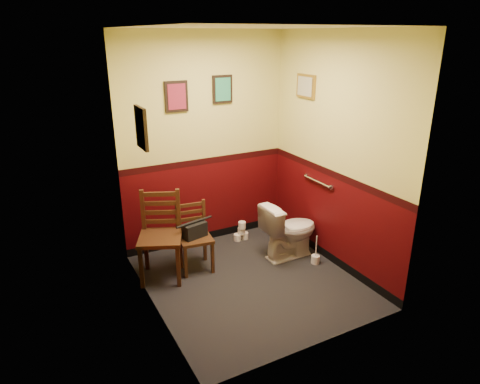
# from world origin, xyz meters

# --- Properties ---
(floor) EXTENTS (2.20, 2.40, 0.00)m
(floor) POSITION_xyz_m (0.00, 0.00, 0.00)
(floor) COLOR black
(floor) RESTS_ON ground
(ceiling) EXTENTS (2.20, 2.40, 0.00)m
(ceiling) POSITION_xyz_m (0.00, 0.00, 2.70)
(ceiling) COLOR silver
(ceiling) RESTS_ON ground
(wall_back) EXTENTS (2.20, 0.00, 2.70)m
(wall_back) POSITION_xyz_m (0.00, 1.20, 1.35)
(wall_back) COLOR #3E0508
(wall_back) RESTS_ON ground
(wall_front) EXTENTS (2.20, 0.00, 2.70)m
(wall_front) POSITION_xyz_m (0.00, -1.20, 1.35)
(wall_front) COLOR #3E0508
(wall_front) RESTS_ON ground
(wall_left) EXTENTS (0.00, 2.40, 2.70)m
(wall_left) POSITION_xyz_m (-1.10, 0.00, 1.35)
(wall_left) COLOR #3E0508
(wall_left) RESTS_ON ground
(wall_right) EXTENTS (0.00, 2.40, 2.70)m
(wall_right) POSITION_xyz_m (1.10, 0.00, 1.35)
(wall_right) COLOR #3E0508
(wall_right) RESTS_ON ground
(grab_bar) EXTENTS (0.05, 0.56, 0.06)m
(grab_bar) POSITION_xyz_m (1.07, 0.25, 0.95)
(grab_bar) COLOR silver
(grab_bar) RESTS_ON wall_right
(framed_print_back_a) EXTENTS (0.28, 0.04, 0.36)m
(framed_print_back_a) POSITION_xyz_m (-0.35, 1.18, 1.95)
(framed_print_back_a) COLOR black
(framed_print_back_a) RESTS_ON wall_back
(framed_print_back_b) EXTENTS (0.26, 0.04, 0.34)m
(framed_print_back_b) POSITION_xyz_m (0.25, 1.18, 2.00)
(framed_print_back_b) COLOR black
(framed_print_back_b) RESTS_ON wall_back
(framed_print_left) EXTENTS (0.04, 0.30, 0.38)m
(framed_print_left) POSITION_xyz_m (-1.08, 0.10, 1.85)
(framed_print_left) COLOR black
(framed_print_left) RESTS_ON wall_left
(framed_print_right) EXTENTS (0.04, 0.34, 0.28)m
(framed_print_right) POSITION_xyz_m (1.08, 0.60, 2.05)
(framed_print_right) COLOR olive
(framed_print_right) RESTS_ON wall_right
(toilet) EXTENTS (0.73, 0.41, 0.71)m
(toilet) POSITION_xyz_m (0.72, 0.29, 0.35)
(toilet) COLOR white
(toilet) RESTS_ON floor
(toilet_brush) EXTENTS (0.10, 0.10, 0.37)m
(toilet_brush) POSITION_xyz_m (0.90, -0.02, 0.06)
(toilet_brush) COLOR silver
(toilet_brush) RESTS_ON floor
(chair_left) EXTENTS (0.62, 0.62, 1.00)m
(chair_left) POSITION_xyz_m (-0.83, 0.59, 0.50)
(chair_left) COLOR #432714
(chair_left) RESTS_ON floor
(chair_right) EXTENTS (0.42, 0.42, 0.80)m
(chair_right) POSITION_xyz_m (-0.43, 0.59, 0.40)
(chair_right) COLOR #432714
(chair_right) RESTS_ON floor
(handbag) EXTENTS (0.30, 0.20, 0.20)m
(handbag) POSITION_xyz_m (-0.44, 0.55, 0.51)
(handbag) COLOR black
(handbag) RESTS_ON chair_right
(tp_stack) EXTENTS (0.21, 0.13, 0.27)m
(tp_stack) POSITION_xyz_m (0.40, 0.96, 0.11)
(tp_stack) COLOR silver
(tp_stack) RESTS_ON floor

